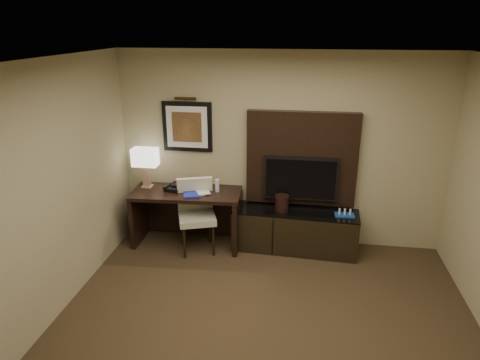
% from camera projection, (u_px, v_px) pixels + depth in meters
% --- Properties ---
extents(ceiling, '(4.50, 5.00, 0.01)m').
position_uv_depth(ceiling, '(265.00, 68.00, 3.12)').
color(ceiling, silver).
rests_on(ceiling, wall_back).
extents(wall_back, '(4.50, 0.01, 2.70)m').
position_uv_depth(wall_back, '(280.00, 151.00, 5.90)').
color(wall_back, tan).
rests_on(wall_back, floor).
extents(wall_left, '(0.01, 5.00, 2.70)m').
position_uv_depth(wall_left, '(16.00, 216.00, 3.90)').
color(wall_left, tan).
rests_on(wall_left, floor).
extents(desk, '(1.54, 0.73, 0.81)m').
position_uv_depth(desk, '(188.00, 218.00, 6.08)').
color(desk, black).
rests_on(desk, floor).
extents(credenza, '(1.74, 0.57, 0.59)m').
position_uv_depth(credenza, '(294.00, 230.00, 5.95)').
color(credenza, black).
rests_on(credenza, floor).
extents(tv_wall_panel, '(1.50, 0.12, 1.30)m').
position_uv_depth(tv_wall_panel, '(302.00, 159.00, 5.83)').
color(tv_wall_panel, black).
rests_on(tv_wall_panel, wall_back).
extents(tv, '(1.00, 0.08, 0.60)m').
position_uv_depth(tv, '(300.00, 178.00, 5.83)').
color(tv, black).
rests_on(tv, tv_wall_panel).
extents(artwork, '(0.70, 0.04, 0.70)m').
position_uv_depth(artwork, '(187.00, 127.00, 5.96)').
color(artwork, black).
rests_on(artwork, wall_back).
extents(picture_light, '(0.04, 0.04, 0.30)m').
position_uv_depth(picture_light, '(185.00, 98.00, 5.79)').
color(picture_light, '#432F15').
rests_on(picture_light, wall_back).
extents(desk_chair, '(0.65, 0.69, 1.02)m').
position_uv_depth(desk_chair, '(197.00, 217.00, 5.86)').
color(desk_chair, beige).
rests_on(desk_chair, floor).
extents(table_lamp, '(0.34, 0.23, 0.52)m').
position_uv_depth(table_lamp, '(146.00, 170.00, 6.02)').
color(table_lamp, tan).
rests_on(table_lamp, desk).
extents(desk_phone, '(0.25, 0.23, 0.11)m').
position_uv_depth(desk_phone, '(173.00, 187.00, 5.97)').
color(desk_phone, black).
rests_on(desk_phone, desk).
extents(blue_folder, '(0.30, 0.35, 0.02)m').
position_uv_depth(blue_folder, '(192.00, 193.00, 5.85)').
color(blue_folder, '#1A25A9').
rests_on(blue_folder, desk).
extents(book, '(0.16, 0.10, 0.23)m').
position_uv_depth(book, '(197.00, 186.00, 5.83)').
color(book, '#C2AB98').
rests_on(book, desk).
extents(water_bottle, '(0.07, 0.07, 0.18)m').
position_uv_depth(water_bottle, '(217.00, 186.00, 5.91)').
color(water_bottle, silver).
rests_on(water_bottle, desk).
extents(ice_bucket, '(0.25, 0.25, 0.22)m').
position_uv_depth(ice_bucket, '(282.00, 203.00, 5.84)').
color(ice_bucket, black).
rests_on(ice_bucket, credenza).
extents(minibar_tray, '(0.26, 0.16, 0.09)m').
position_uv_depth(minibar_tray, '(345.00, 213.00, 5.69)').
color(minibar_tray, '#164393').
rests_on(minibar_tray, credenza).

